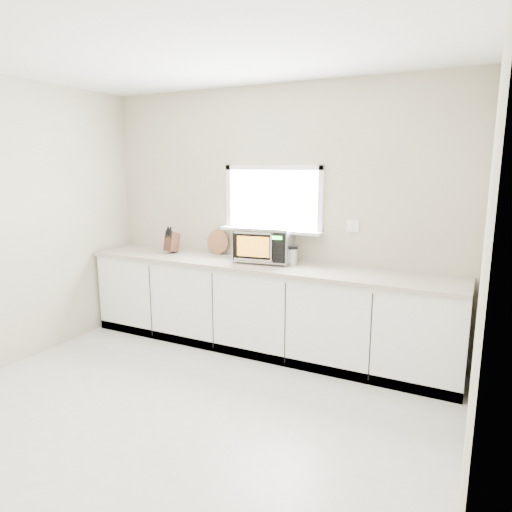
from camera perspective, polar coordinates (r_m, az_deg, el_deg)
The scene contains 8 objects.
ground at distance 3.62m, azimuth -12.17°, elevation -20.57°, with size 4.00×4.00×0.00m, color beige.
back_wall at distance 4.82m, azimuth 2.22°, elevation 4.91°, with size 4.00×0.17×2.70m.
cabinets at distance 4.75m, azimuth 0.63°, elevation -6.59°, with size 3.92×0.60×0.88m, color white.
countertop at distance 4.62m, azimuth 0.59°, elevation -1.18°, with size 3.92×0.64×0.04m, color #BFAD9E.
microwave at distance 4.69m, azimuth 1.16°, elevation 1.64°, with size 0.62×0.51×0.37m.
knife_block at distance 5.24m, azimuth -10.48°, elevation 1.78°, with size 0.11×0.21×0.30m.
cutting_board at distance 5.12m, azimuth -4.79°, elevation 1.78°, with size 0.27×0.27×0.02m, color #97563A.
coffee_grinder at distance 4.55m, azimuth 4.53°, elevation 0.13°, with size 0.12×0.12×0.20m.
Camera 1 is at (1.99, -2.36, 1.90)m, focal length 32.00 mm.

